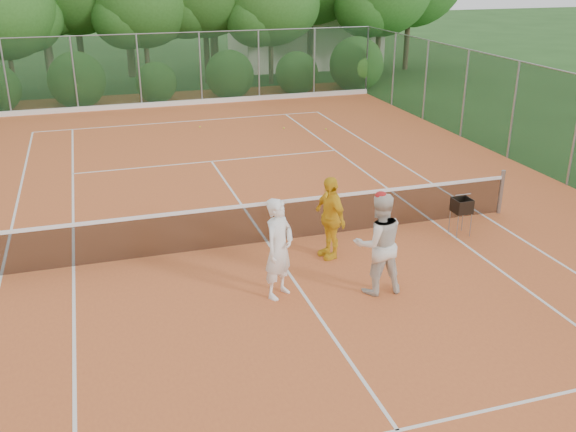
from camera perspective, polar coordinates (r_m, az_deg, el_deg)
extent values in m
plane|color=#214819|center=(14.23, -1.83, -2.43)|extent=(120.00, 120.00, 0.00)
cube|color=#D16530|center=(14.23, -1.83, -2.40)|extent=(18.00, 36.00, 0.02)
cube|color=beige|center=(38.81, 1.43, 15.46)|extent=(8.00, 5.00, 3.00)
cylinder|color=gray|center=(16.50, 18.40, 2.05)|extent=(0.10, 0.10, 1.10)
cube|color=black|center=(14.04, -1.86, -0.65)|extent=(11.87, 0.03, 0.86)
cube|color=white|center=(13.87, -1.88, 1.13)|extent=(11.87, 0.04, 0.07)
imported|color=white|center=(11.64, -0.82, -2.91)|extent=(0.83, 0.79, 1.91)
imported|color=silver|center=(11.90, 8.04, -2.44)|extent=(0.99, 0.79, 1.96)
ellipsoid|color=#AE1717|center=(11.54, 8.28, 1.83)|extent=(0.22, 0.22, 0.14)
imported|color=yellow|center=(13.26, 3.75, -0.12)|extent=(0.61, 1.10, 1.76)
cylinder|color=gray|center=(14.81, 14.82, -0.95)|extent=(0.02, 0.02, 0.55)
cylinder|color=gray|center=(15.25, 15.25, -0.32)|extent=(0.02, 0.02, 0.55)
cube|color=black|center=(14.87, 15.20, 0.91)|extent=(0.38, 0.38, 0.32)
sphere|color=#CAD331|center=(24.26, -7.85, 7.86)|extent=(0.07, 0.07, 0.07)
sphere|color=gold|center=(23.87, -0.37, 7.83)|extent=(0.07, 0.07, 0.07)
sphere|color=yellow|center=(23.77, 3.39, 7.73)|extent=(0.07, 0.07, 0.07)
cube|color=white|center=(25.31, -9.24, 8.29)|extent=(11.03, 0.06, 0.01)
cube|color=white|center=(13.94, -24.17, -4.92)|extent=(0.06, 23.77, 0.01)
cube|color=white|center=(16.44, 16.90, 0.11)|extent=(0.06, 23.77, 0.01)
cube|color=white|center=(13.81, -18.53, -4.33)|extent=(0.06, 23.77, 0.01)
cube|color=white|center=(15.73, 12.73, -0.45)|extent=(0.06, 23.77, 0.01)
cube|color=white|center=(20.08, -6.82, 4.85)|extent=(8.23, 0.06, 0.01)
cube|color=white|center=(9.12, 9.73, -18.28)|extent=(8.23, 0.06, 0.01)
cube|color=white|center=(14.22, -1.84, -2.35)|extent=(0.06, 12.80, 0.01)
cube|color=#19381E|center=(28.05, -10.43, 12.66)|extent=(18.00, 0.02, 3.00)
cylinder|color=gray|center=(30.50, 7.04, 13.57)|extent=(0.07, 0.07, 3.00)
cylinder|color=gray|center=(30.50, 7.04, 13.57)|extent=(0.07, 0.07, 3.00)
cylinder|color=brown|center=(31.44, -23.42, 12.38)|extent=(0.22, 0.22, 3.20)
sphere|color=#295B1E|center=(31.20, -24.09, 16.64)|extent=(4.48, 4.48, 4.48)
cylinder|color=brown|center=(33.69, -18.04, 14.74)|extent=(0.31, 0.31, 4.50)
cylinder|color=brown|center=(32.40, -12.46, 14.13)|extent=(0.24, 0.24, 3.50)
cylinder|color=brown|center=(33.26, -7.28, 15.17)|extent=(0.28, 0.28, 4.10)
cylinder|color=brown|center=(32.82, -1.53, 14.62)|extent=(0.23, 0.23, 3.40)
cylinder|color=brown|center=(36.21, 1.99, 16.30)|extent=(0.32, 0.32, 4.65)
cylinder|color=brown|center=(35.27, 8.04, 15.26)|extent=(0.26, 0.26, 3.80)
cylinder|color=brown|center=(37.78, 10.56, 15.89)|extent=(0.29, 0.29, 4.25)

